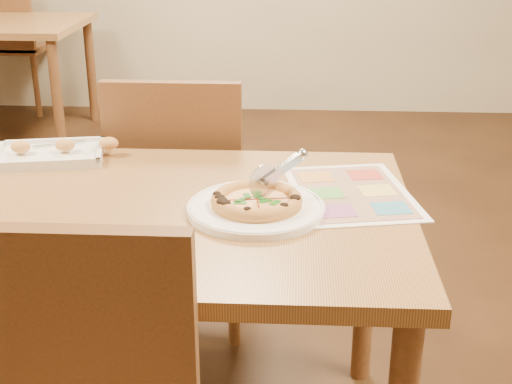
# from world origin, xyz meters

# --- Properties ---
(dining_table) EXTENTS (1.30, 0.85, 0.72)m
(dining_table) POSITION_xyz_m (0.00, 0.00, 0.63)
(dining_table) COLOR #9F703F
(dining_table) RESTS_ON ground
(chair_far) EXTENTS (0.42, 0.42, 0.47)m
(chair_far) POSITION_xyz_m (-0.00, 0.60, 0.57)
(chair_far) COLOR brown
(chair_far) RESTS_ON ground
(bg_chair_far) EXTENTS (0.42, 0.42, 0.47)m
(bg_chair_far) POSITION_xyz_m (-1.60, 3.30, 0.57)
(bg_chair_far) COLOR brown
(bg_chair_far) RESTS_ON ground
(plate) EXTENTS (0.41, 0.41, 0.02)m
(plate) POSITION_xyz_m (0.28, -0.02, 0.73)
(plate) COLOR white
(plate) RESTS_ON dining_table
(pizza) EXTENTS (0.21, 0.21, 0.03)m
(pizza) POSITION_xyz_m (0.28, -0.02, 0.75)
(pizza) COLOR #DE8D4B
(pizza) RESTS_ON plate
(pizza_cutter) EXTENTS (0.13, 0.11, 0.09)m
(pizza_cutter) POSITION_xyz_m (0.33, 0.02, 0.81)
(pizza_cutter) COLOR silver
(pizza_cutter) RESTS_ON pizza
(appetizer_tray) EXTENTS (0.35, 0.25, 0.06)m
(appetizer_tray) POSITION_xyz_m (-0.31, 0.33, 0.73)
(appetizer_tray) COLOR white
(appetizer_tray) RESTS_ON dining_table
(menu) EXTENTS (0.35, 0.44, 0.00)m
(menu) POSITION_xyz_m (0.51, 0.11, 0.72)
(menu) COLOR white
(menu) RESTS_ON dining_table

